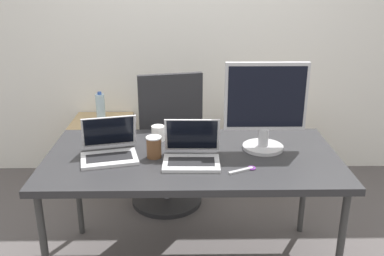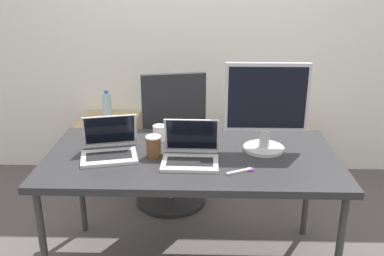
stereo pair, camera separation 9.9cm
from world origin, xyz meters
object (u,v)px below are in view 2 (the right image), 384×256
Objects in this scene: office_chair at (171,156)px; cabinet_right at (272,151)px; cabinet_left at (110,149)px; monitor at (266,108)px; water_bottle at (107,106)px; laptop_right at (190,153)px; laptop_left at (109,148)px; coffee_cup_brown at (154,146)px; coffee_cup_white at (159,133)px.

office_chair reaches higher than cabinet_right.
monitor is (1.18, -1.11, 0.74)m from cabinet_left.
laptop_right reaches higher than water_bottle.
laptop_left is (-0.29, -0.75, 0.38)m from office_chair.
coffee_cup_brown is at bearing -66.21° from water_bottle.
coffee_cup_white is (0.26, 0.24, 0.00)m from laptop_left.
coffee_cup_white is (0.55, -0.97, 0.13)m from water_bottle.
water_bottle is 1.66m from monitor.
cabinet_left is at bearing 103.23° from laptop_left.
water_bottle is (-0.00, 0.00, 0.40)m from cabinet_left.
monitor is (0.43, 0.17, 0.21)m from laptop_right.
coffee_cup_white reaches higher than cabinet_right.
coffee_cup_brown is at bearing -169.91° from monitor.
laptop_right reaches higher than coffee_cup_white.
cabinet_right is 2.24× the size of water_bottle.
water_bottle reaches higher than cabinet_right.
office_chair is 0.76m from cabinet_left.
coffee_cup_white is at bearing 88.28° from coffee_cup_brown.
laptop_left is 0.69× the size of monitor.
monitor is 5.45× the size of coffee_cup_white.
cabinet_left is 1.35m from laptop_left.
cabinet_right is 4.53× the size of coffee_cup_brown.
cabinet_right is at bearing 77.43° from monitor.
monitor is at bearing -46.96° from office_chair.
office_chair is 1.99× the size of cabinet_left.
coffee_cup_white is (-0.88, -0.97, 0.53)m from cabinet_right.
coffee_cup_white is (-0.03, -0.50, 0.38)m from office_chair.
cabinet_right is at bearing 28.65° from office_chair.
coffee_cup_white reaches higher than water_bottle.
laptop_right is 2.55× the size of coffee_cup_brown.
office_chair is at bearing 101.89° from laptop_right.
cabinet_left is 4.53× the size of coffee_cup_brown.
laptop_left is at bearing -111.49° from office_chair.
laptop_left reaches higher than coffee_cup_brown.
water_bottle is 1.49m from laptop_right.
laptop_right is at bearing -59.65° from water_bottle.
cabinet_right is 1.60m from coffee_cup_brown.
cabinet_left is at bearing 119.52° from coffee_cup_white.
cabinet_left is 5.85× the size of coffee_cup_white.
coffee_cup_white is (-0.20, 0.31, -0.00)m from laptop_right.
laptop_left is (0.28, -1.21, 0.53)m from cabinet_left.
cabinet_left is 2.24× the size of water_bottle.
coffee_cup_brown reaches higher than cabinet_left.
water_bottle is at bearing 120.35° from laptop_right.
coffee_cup_white is at bearing 167.41° from monitor.
cabinet_left is 1.55× the size of laptop_left.
coffee_cup_brown is at bearing -66.17° from cabinet_left.
laptop_left is 2.92× the size of coffee_cup_brown.
water_bottle is at bearing 113.79° from coffee_cup_brown.
office_chair reaches higher than cabinet_left.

